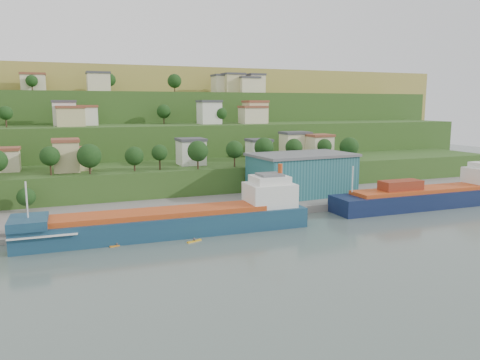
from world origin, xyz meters
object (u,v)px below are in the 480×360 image
warehouse (302,174)px  kayak_orange (117,245)px  cargo_ship_near (178,222)px  cargo_ship_far (434,197)px

warehouse → kayak_orange: 66.14m
kayak_orange → cargo_ship_near: bearing=3.4°
cargo_ship_near → warehouse: (45.01, 22.87, 5.72)m
cargo_ship_far → kayak_orange: 92.45m
cargo_ship_far → kayak_orange: cargo_ship_far is taller
cargo_ship_near → warehouse: size_ratio=2.06×
cargo_ship_near → cargo_ship_far: bearing=2.5°
cargo_ship_near → kayak_orange: (-14.50, -4.79, -2.49)m
cargo_ship_near → kayak_orange: 15.47m
warehouse → kayak_orange: size_ratio=10.24×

